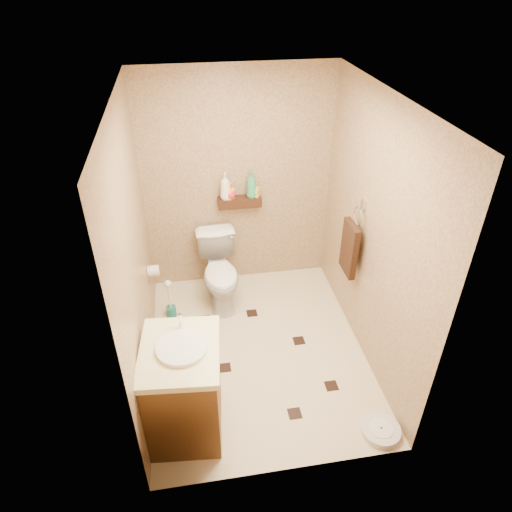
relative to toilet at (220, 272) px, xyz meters
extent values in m
plane|color=beige|center=(0.27, -0.83, -0.38)|extent=(2.50, 2.50, 0.00)
cube|color=tan|center=(0.27, 0.42, 0.82)|extent=(2.00, 0.04, 2.40)
cube|color=tan|center=(0.27, -2.08, 0.82)|extent=(2.00, 0.04, 2.40)
cube|color=tan|center=(-0.73, -0.83, 0.82)|extent=(0.04, 2.50, 2.40)
cube|color=tan|center=(1.27, -0.83, 0.82)|extent=(0.04, 2.50, 2.40)
cube|color=white|center=(0.27, -0.83, 2.02)|extent=(2.00, 2.50, 0.02)
cube|color=#3B1F10|center=(0.27, 0.34, 0.64)|extent=(0.46, 0.14, 0.10)
cube|color=black|center=(-0.07, -1.01, -0.37)|extent=(0.11, 0.11, 0.01)
cube|color=black|center=(0.69, -0.78, -0.37)|extent=(0.11, 0.11, 0.01)
cube|color=black|center=(0.45, -1.61, -0.37)|extent=(0.11, 0.11, 0.01)
cube|color=black|center=(-0.20, -0.30, -0.37)|extent=(0.11, 0.11, 0.01)
cube|color=black|center=(0.84, -1.38, -0.37)|extent=(0.11, 0.11, 0.01)
cube|color=black|center=(0.29, -0.29, -0.37)|extent=(0.11, 0.11, 0.01)
imported|color=white|center=(0.00, 0.00, 0.00)|extent=(0.46, 0.76, 0.75)
cube|color=brown|center=(-0.43, -1.56, 0.02)|extent=(0.59, 0.70, 0.80)
cube|color=#FAF6B4|center=(-0.43, -1.56, 0.45)|extent=(0.64, 0.75, 0.05)
cylinder|color=white|center=(-0.41, -1.56, 0.48)|extent=(0.37, 0.37, 0.05)
cylinder|color=silver|center=(-0.41, -1.34, 0.55)|extent=(0.03, 0.03, 0.12)
cylinder|color=silver|center=(1.09, -1.90, -0.35)|extent=(0.40, 0.40, 0.06)
cylinder|color=white|center=(1.09, -1.90, -0.32)|extent=(0.19, 0.19, 0.01)
cylinder|color=#196458|center=(-0.55, -0.18, -0.32)|extent=(0.11, 0.11, 0.12)
cylinder|color=silver|center=(-0.55, -0.18, -0.11)|extent=(0.02, 0.02, 0.33)
sphere|color=silver|center=(-0.55, -0.18, 0.05)|extent=(0.08, 0.08, 0.08)
cube|color=silver|center=(1.25, -0.58, 1.00)|extent=(0.03, 0.06, 0.08)
torus|color=silver|center=(1.22, -0.58, 0.88)|extent=(0.02, 0.19, 0.19)
cube|color=#361B10|center=(1.18, -0.58, 0.54)|extent=(0.06, 0.30, 0.52)
cylinder|color=silver|center=(-0.67, -0.18, 0.22)|extent=(0.11, 0.11, 0.11)
cylinder|color=silver|center=(-0.71, -0.18, 0.28)|extent=(0.04, 0.02, 0.02)
imported|color=white|center=(0.12, 0.34, 0.84)|extent=(0.14, 0.14, 0.28)
imported|color=yellow|center=(0.17, 0.34, 0.78)|extent=(0.11, 0.11, 0.17)
imported|color=red|center=(0.17, 0.34, 0.77)|extent=(0.16, 0.16, 0.15)
imported|color=#32965C|center=(0.40, 0.34, 0.84)|extent=(0.12, 0.12, 0.29)
imported|color=gold|center=(0.44, 0.34, 0.77)|extent=(0.10, 0.10, 0.15)
camera|label=1|loc=(-0.27, -3.97, 2.85)|focal=32.00mm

